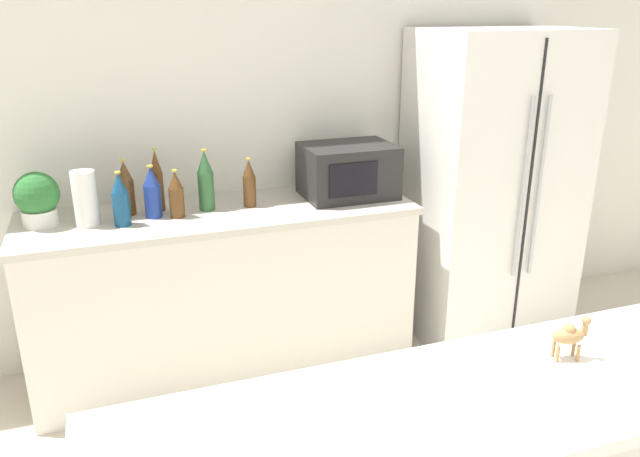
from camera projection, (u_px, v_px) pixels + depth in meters
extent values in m
cube|color=silver|center=(291.00, 121.00, 3.47)|extent=(8.00, 0.06, 2.55)
cube|color=silver|center=(225.00, 294.00, 3.31)|extent=(1.94, 0.60, 0.87)
cube|color=beige|center=(221.00, 213.00, 3.16)|extent=(1.97, 0.63, 0.03)
cube|color=silver|center=(491.00, 188.00, 3.61)|extent=(0.88, 0.66, 1.77)
cube|color=black|center=(527.00, 205.00, 3.31)|extent=(0.01, 0.01, 1.70)
cylinder|color=#B2B5BA|center=(523.00, 190.00, 3.25)|extent=(0.02, 0.02, 0.97)
cylinder|color=#B2B5BA|center=(539.00, 189.00, 3.28)|extent=(0.02, 0.02, 0.97)
cube|color=silver|center=(535.00, 387.00, 1.55)|extent=(2.18, 0.49, 0.03)
cylinder|color=silver|center=(40.00, 217.00, 2.92)|extent=(0.16, 0.16, 0.08)
sphere|color=#2D7033|center=(37.00, 194.00, 2.88)|extent=(0.20, 0.20, 0.20)
cylinder|color=white|center=(85.00, 198.00, 2.89)|extent=(0.11, 0.11, 0.26)
cube|color=black|center=(348.00, 171.00, 3.34)|extent=(0.48, 0.36, 0.28)
cube|color=black|center=(353.00, 180.00, 3.17)|extent=(0.26, 0.01, 0.17)
cylinder|color=navy|center=(153.00, 201.00, 3.02)|extent=(0.08, 0.08, 0.16)
cone|color=navy|center=(151.00, 176.00, 2.98)|extent=(0.08, 0.08, 0.09)
cylinder|color=gold|center=(150.00, 166.00, 2.97)|extent=(0.03, 0.03, 0.01)
cylinder|color=brown|center=(127.00, 197.00, 3.06)|extent=(0.08, 0.08, 0.17)
cone|color=brown|center=(124.00, 171.00, 3.02)|extent=(0.08, 0.08, 0.10)
cylinder|color=gold|center=(123.00, 160.00, 3.00)|extent=(0.03, 0.03, 0.01)
cylinder|color=brown|center=(250.00, 191.00, 3.19)|extent=(0.07, 0.07, 0.16)
cone|color=brown|center=(249.00, 168.00, 3.15)|extent=(0.06, 0.06, 0.09)
cylinder|color=gold|center=(248.00, 159.00, 3.13)|extent=(0.02, 0.02, 0.01)
cylinder|color=#2D6033|center=(206.00, 191.00, 3.13)|extent=(0.08, 0.08, 0.19)
cone|color=#2D6033|center=(204.00, 161.00, 3.08)|extent=(0.08, 0.08, 0.11)
cylinder|color=gold|center=(204.00, 150.00, 3.06)|extent=(0.03, 0.03, 0.01)
cylinder|color=brown|center=(158.00, 191.00, 3.12)|extent=(0.06, 0.06, 0.20)
cone|color=brown|center=(155.00, 161.00, 3.06)|extent=(0.06, 0.06, 0.11)
cylinder|color=gold|center=(154.00, 149.00, 3.04)|extent=(0.02, 0.02, 0.01)
cylinder|color=brown|center=(177.00, 203.00, 3.03)|extent=(0.07, 0.07, 0.15)
cone|color=brown|center=(175.00, 180.00, 2.99)|extent=(0.07, 0.07, 0.08)
cylinder|color=gold|center=(174.00, 170.00, 2.97)|extent=(0.03, 0.03, 0.01)
cylinder|color=navy|center=(122.00, 209.00, 2.91)|extent=(0.08, 0.08, 0.16)
cone|color=navy|center=(119.00, 183.00, 2.87)|extent=(0.07, 0.07, 0.09)
cylinder|color=gold|center=(117.00, 172.00, 2.85)|extent=(0.03, 0.03, 0.01)
ellipsoid|color=#A87F4C|center=(568.00, 336.00, 1.61)|extent=(0.09, 0.07, 0.04)
sphere|color=#A87F4C|center=(569.00, 329.00, 1.61)|extent=(0.03, 0.03, 0.03)
cylinder|color=#A87F4C|center=(585.00, 328.00, 1.61)|extent=(0.02, 0.02, 0.04)
sphere|color=#A87F4C|center=(586.00, 320.00, 1.60)|extent=(0.02, 0.02, 0.02)
cylinder|color=#A87F4C|center=(574.00, 348.00, 1.64)|extent=(0.01, 0.01, 0.05)
cylinder|color=#A87F4C|center=(578.00, 353.00, 1.62)|extent=(0.01, 0.01, 0.05)
cylinder|color=#A87F4C|center=(553.00, 349.00, 1.64)|extent=(0.01, 0.01, 0.05)
cylinder|color=#A87F4C|center=(558.00, 354.00, 1.62)|extent=(0.01, 0.01, 0.05)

